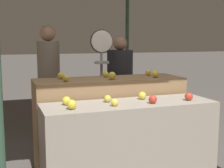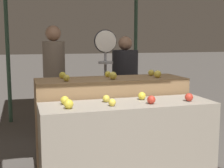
{
  "view_description": "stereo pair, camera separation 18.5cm",
  "coord_description": "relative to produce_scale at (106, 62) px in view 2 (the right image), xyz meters",
  "views": [
    {
      "loc": [
        -1.18,
        -2.79,
        1.5
      ],
      "look_at": [
        -0.08,
        0.3,
        1.03
      ],
      "focal_mm": 50.0,
      "sensor_mm": 36.0,
      "label": 1
    },
    {
      "loc": [
        -1.0,
        -2.84,
        1.5
      ],
      "look_at": [
        -0.08,
        0.3,
        1.03
      ],
      "focal_mm": 50.0,
      "sensor_mm": 36.0,
      "label": 2
    }
  ],
  "objects": [
    {
      "name": "display_counter_front",
      "position": [
        -0.1,
        -1.21,
        -0.76
      ],
      "size": [
        1.73,
        0.55,
        0.88
      ],
      "primitive_type": "cube",
      "color": "gray",
      "rests_on": "ground_plane"
    },
    {
      "name": "display_counter_back",
      "position": [
        -0.1,
        -0.61,
        -0.67
      ],
      "size": [
        1.73,
        0.55,
        1.05
      ],
      "primitive_type": "cube",
      "color": "olive",
      "rests_on": "ground_plane"
    },
    {
      "name": "apple_front_0",
      "position": [
        -0.7,
        -1.31,
        -0.28
      ],
      "size": [
        0.09,
        0.09,
        0.09
      ],
      "primitive_type": "sphere",
      "color": "gold",
      "rests_on": "display_counter_front"
    },
    {
      "name": "apple_front_1",
      "position": [
        -0.29,
        -1.31,
        -0.29
      ],
      "size": [
        0.07,
        0.07,
        0.07
      ],
      "primitive_type": "sphere",
      "color": "yellow",
      "rests_on": "display_counter_front"
    },
    {
      "name": "apple_front_2",
      "position": [
        0.1,
        -1.33,
        -0.28
      ],
      "size": [
        0.08,
        0.08,
        0.08
      ],
      "primitive_type": "sphere",
      "color": "red",
      "rests_on": "display_counter_front"
    },
    {
      "name": "apple_front_3",
      "position": [
        0.52,
        -1.31,
        -0.28
      ],
      "size": [
        0.08,
        0.08,
        0.08
      ],
      "primitive_type": "sphere",
      "color": "red",
      "rests_on": "display_counter_front"
    },
    {
      "name": "apple_front_4",
      "position": [
        -0.71,
        -1.12,
        -0.28
      ],
      "size": [
        0.08,
        0.08,
        0.08
      ],
      "primitive_type": "sphere",
      "color": "gold",
      "rests_on": "display_counter_front"
    },
    {
      "name": "apple_front_5",
      "position": [
        -0.3,
        -1.12,
        -0.28
      ],
      "size": [
        0.07,
        0.07,
        0.07
      ],
      "primitive_type": "sphere",
      "color": "gold",
      "rests_on": "display_counter_front"
    },
    {
      "name": "apple_front_6",
      "position": [
        0.09,
        -1.1,
        -0.28
      ],
      "size": [
        0.08,
        0.08,
        0.08
      ],
      "primitive_type": "sphere",
      "color": "gold",
      "rests_on": "display_counter_front"
    },
    {
      "name": "apple_back_0",
      "position": [
        -0.64,
        -0.73,
        -0.11
      ],
      "size": [
        0.07,
        0.07,
        0.07
      ],
      "primitive_type": "sphere",
      "color": "gold",
      "rests_on": "display_counter_back"
    },
    {
      "name": "apple_back_1",
      "position": [
        -0.11,
        -0.73,
        -0.1
      ],
      "size": [
        0.09,
        0.09,
        0.09
      ],
      "primitive_type": "sphere",
      "color": "gold",
      "rests_on": "display_counter_back"
    },
    {
      "name": "apple_back_2",
      "position": [
        0.44,
        -0.72,
        -0.1
      ],
      "size": [
        0.09,
        0.09,
        0.09
      ],
      "primitive_type": "sphere",
      "color": "yellow",
      "rests_on": "display_counter_back"
    },
    {
      "name": "apple_back_3",
      "position": [
        -0.65,
        -0.49,
        -0.11
      ],
      "size": [
        0.08,
        0.08,
        0.08
      ],
      "primitive_type": "sphere",
      "color": "gold",
      "rests_on": "display_counter_back"
    },
    {
      "name": "apple_back_4",
      "position": [
        -0.11,
        -0.5,
        -0.11
      ],
      "size": [
        0.07,
        0.07,
        0.07
      ],
      "primitive_type": "sphere",
      "color": "gold",
      "rests_on": "display_counter_back"
    },
    {
      "name": "apple_back_5",
      "position": [
        0.44,
        -0.52,
        -0.11
      ],
      "size": [
        0.08,
        0.08,
        0.08
      ],
      "primitive_type": "sphere",
      "color": "gold",
      "rests_on": "display_counter_back"
    },
    {
      "name": "produce_scale",
      "position": [
        0.0,
        0.0,
        0.0
      ],
      "size": [
        0.31,
        0.2,
        1.63
      ],
      "color": "#99999E",
      "rests_on": "ground_plane"
    },
    {
      "name": "person_vendor_at_scale",
      "position": [
        0.38,
        0.31,
        -0.32
      ],
      "size": [
        0.42,
        0.42,
        1.55
      ],
      "rotation": [
        0.0,
        0.0,
        3.23
      ],
      "color": "#2D2D38",
      "rests_on": "ground_plane"
    },
    {
      "name": "person_customer_left",
      "position": [
        -0.64,
        0.52,
        -0.21
      ],
      "size": [
        0.41,
        0.41,
        1.7
      ],
      "rotation": [
        0.0,
        0.0,
        3.49
      ],
      "color": "#2D2D38",
      "rests_on": "ground_plane"
    }
  ]
}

